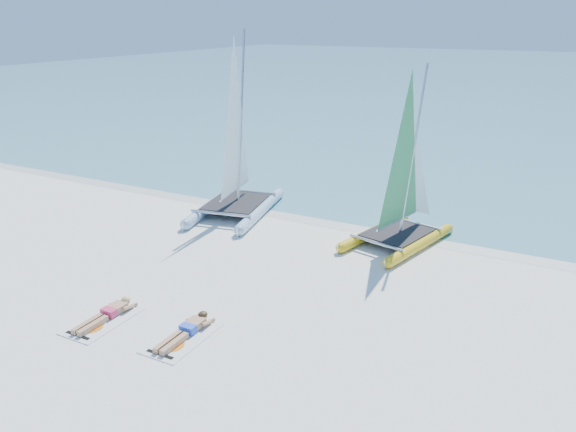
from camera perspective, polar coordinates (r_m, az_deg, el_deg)
name	(u,v)px	position (r m, az deg, el deg)	size (l,w,h in m)	color
ground	(262,285)	(15.24, -2.67, -7.00)	(140.00, 140.00, 0.00)	white
sea	(526,77)	(75.34, 23.03, 12.90)	(140.00, 115.00, 0.01)	#68ADAD
wet_sand_strip	(341,222)	(19.78, 5.41, -0.64)	(140.00, 1.40, 0.01)	silver
catamaran_blue	(236,159)	(20.33, -5.35, 5.75)	(3.23, 5.23, 6.64)	#B1CBE9
catamaran_yellow	(407,186)	(18.05, 12.00, 3.00)	(2.93, 4.60, 5.70)	yellow
towel_a	(102,321)	(14.23, -18.33, -10.07)	(1.00, 1.85, 0.02)	white
sunbather_a	(108,313)	(14.30, -17.83, -9.38)	(0.37, 1.73, 0.26)	tan
towel_b	(182,338)	(13.11, -10.73, -12.08)	(1.00, 1.85, 0.02)	white
sunbather_b	(187,330)	(13.18, -10.23, -11.30)	(0.37, 1.73, 0.26)	tan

